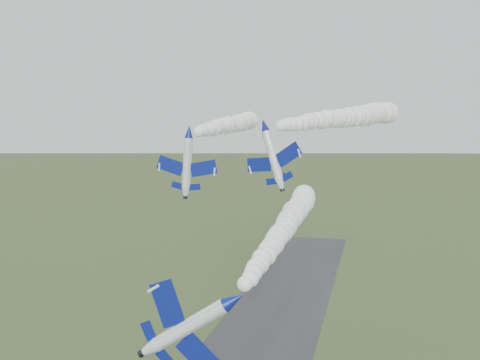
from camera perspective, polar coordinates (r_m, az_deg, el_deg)
name	(u,v)px	position (r m, az deg, el deg)	size (l,w,h in m)	color
jet_lead	(234,300)	(56.77, -0.60, -12.67)	(6.42, 13.82, 9.65)	silver
smoke_trail_jet_lead	(285,226)	(89.67, 4.80, -4.95)	(4.85, 62.31, 4.85)	white
jet_pair_left	(189,131)	(84.41, -5.48, 5.18)	(9.73, 11.69, 2.91)	silver
smoke_trail_jet_pair_left	(231,124)	(115.44, -1.02, 5.95)	(4.43, 57.96, 4.43)	white
jet_pair_right	(264,125)	(80.44, 2.55, 5.88)	(9.12, 11.10, 3.69)	silver
smoke_trail_jet_pair_right	(344,117)	(107.15, 11.03, 6.57)	(4.93, 54.80, 4.93)	white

